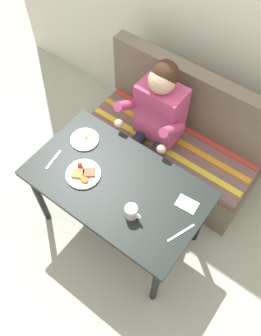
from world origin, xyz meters
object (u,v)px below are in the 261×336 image
at_px(person, 155,119).
at_px(coffee_mug, 131,212).
at_px(couch, 174,144).
at_px(table, 117,189).
at_px(knife, 181,233).
at_px(plate_breakfast, 83,174).
at_px(plate_eggs, 85,139).
at_px(napkin, 187,204).
at_px(fork, 53,160).

height_order(person, coffee_mug, person).
bearing_deg(couch, table, -90.00).
bearing_deg(coffee_mug, knife, 15.79).
distance_m(person, plate_breakfast, 0.69).
bearing_deg(plate_eggs, table, -19.10).
relative_size(table, couch, 0.83).
xyz_separation_m(couch, person, (-0.11, -0.17, 0.41)).
distance_m(couch, napkin, 0.87).
xyz_separation_m(plate_breakfast, plate_eggs, (-0.18, 0.22, -0.00)).
xyz_separation_m(table, plate_breakfast, (-0.21, -0.09, 0.10)).
distance_m(person, fork, 0.79).
xyz_separation_m(plate_eggs, fork, (-0.06, -0.26, -0.01)).
relative_size(person, plate_breakfast, 5.22).
distance_m(plate_breakfast, knife, 0.74).
relative_size(fork, knife, 0.85).
xyz_separation_m(table, plate_eggs, (-0.40, 0.14, 0.09)).
xyz_separation_m(table, coffee_mug, (0.22, -0.13, 0.13)).
relative_size(coffee_mug, knife, 0.59).
xyz_separation_m(couch, plate_breakfast, (-0.21, -0.85, 0.41)).
xyz_separation_m(plate_breakfast, fork, (-0.24, -0.03, -0.01)).
bearing_deg(person, coffee_mug, -65.61).
bearing_deg(couch, plate_eggs, -122.35).
height_order(person, knife, person).
bearing_deg(knife, table, -163.77).
xyz_separation_m(couch, fork, (-0.46, -0.88, 0.40)).
distance_m(couch, coffee_mug, 1.03).
bearing_deg(plate_eggs, person, 57.35).
bearing_deg(knife, napkin, 132.89).
distance_m(table, plate_breakfast, 0.25).
xyz_separation_m(person, plate_eggs, (-0.29, -0.45, -0.00)).
height_order(plate_breakfast, fork, plate_breakfast).
height_order(plate_breakfast, napkin, plate_breakfast).
bearing_deg(table, napkin, 17.29).
relative_size(couch, fork, 8.47).
bearing_deg(person, table, -79.67).
xyz_separation_m(couch, knife, (0.53, -0.81, 0.40)).
distance_m(plate_eggs, napkin, 0.85).
distance_m(plate_breakfast, fork, 0.25).
bearing_deg(plate_breakfast, knife, 3.33).
distance_m(table, plate_eggs, 0.43).
distance_m(fork, knife, 0.99).
relative_size(person, knife, 6.06).
xyz_separation_m(coffee_mug, napkin, (0.23, 0.27, -0.05)).
distance_m(plate_breakfast, napkin, 0.71).
bearing_deg(napkin, plate_eggs, -179.74).
bearing_deg(person, plate_breakfast, -98.95).
bearing_deg(couch, napkin, -53.91).
relative_size(table, person, 0.99).
height_order(couch, coffee_mug, couch).
bearing_deg(plate_breakfast, table, 22.22).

